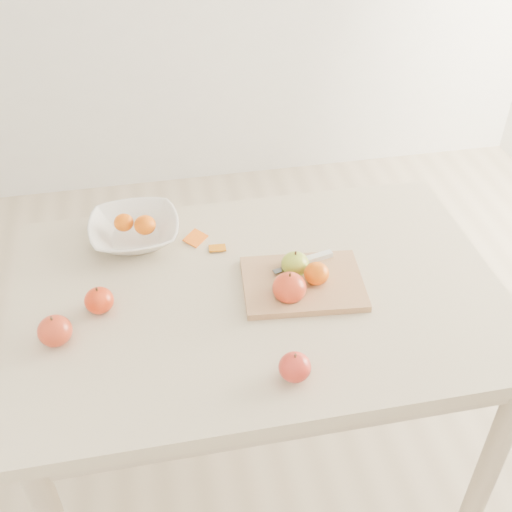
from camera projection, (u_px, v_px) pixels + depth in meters
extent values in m
plane|color=#C6B293|center=(259.00, 464.00, 2.06)|extent=(3.50, 3.50, 0.00)
cube|color=beige|center=(260.00, 296.00, 1.59)|extent=(1.20, 0.80, 0.04)
cylinder|color=#BCAA8E|center=(69.00, 335.00, 2.01)|extent=(0.06, 0.06, 0.71)
cylinder|color=#BCAA8E|center=(396.00, 290.00, 2.17)|extent=(0.06, 0.06, 0.71)
cylinder|color=#BCAA8E|center=(490.00, 464.00, 1.65)|extent=(0.06, 0.06, 0.71)
cube|color=#AC7C56|center=(303.00, 283.00, 1.59)|extent=(0.31, 0.24, 0.02)
ellipsoid|color=#D55307|center=(316.00, 273.00, 1.56)|extent=(0.06, 0.06, 0.05)
imported|color=white|center=(134.00, 231.00, 1.72)|extent=(0.24, 0.24, 0.06)
ellipsoid|color=#E05307|center=(124.00, 222.00, 1.71)|extent=(0.05, 0.05, 0.05)
ellipsoid|color=#DE4D07|center=(145.00, 225.00, 1.70)|extent=(0.06, 0.06, 0.05)
cube|color=orange|center=(196.00, 239.00, 1.74)|extent=(0.07, 0.07, 0.01)
cube|color=#CD6E0E|center=(217.00, 249.00, 1.71)|extent=(0.05, 0.04, 0.01)
cube|color=white|center=(319.00, 257.00, 1.64)|extent=(0.08, 0.03, 0.01)
cube|color=#3B3F43|center=(291.00, 267.00, 1.61)|extent=(0.10, 0.04, 0.00)
ellipsoid|color=olive|center=(295.00, 264.00, 1.61)|extent=(0.07, 0.07, 0.06)
ellipsoid|color=maroon|center=(55.00, 331.00, 1.43)|extent=(0.08, 0.08, 0.07)
ellipsoid|color=#A51709|center=(99.00, 300.00, 1.51)|extent=(0.07, 0.07, 0.06)
ellipsoid|color=#9C0203|center=(289.00, 288.00, 1.53)|extent=(0.08, 0.08, 0.07)
ellipsoid|color=#9D0815|center=(295.00, 367.00, 1.35)|extent=(0.07, 0.07, 0.06)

